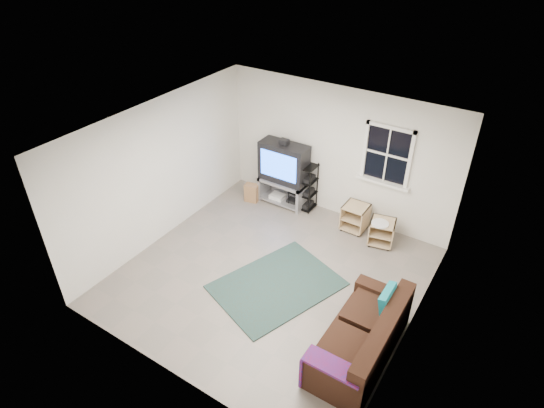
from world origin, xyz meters
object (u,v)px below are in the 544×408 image
Objects in this scene: av_rack at (303,188)px; sofa at (362,339)px; side_table_left at (356,216)px; side_table_right at (382,230)px; tv_unit at (284,169)px.

sofa is (2.49, -2.77, -0.14)m from av_rack.
av_rack is at bearing 132.00° from sofa.
side_table_left reaches higher than side_table_right.
tv_unit is 1.70m from side_table_left.
sofa is at bearing -64.37° from side_table_left.
side_table_left is 2.96m from sofa.
side_table_right is (0.58, -0.16, 0.00)m from side_table_left.
sofa reaches higher than side_table_right.
side_table_left is 0.28× the size of sofa.
tv_unit is 4.00m from sofa.
tv_unit is at bearing -171.29° from av_rack.
av_rack reaches higher than side_table_right.
tv_unit reaches higher than av_rack.
av_rack is at bearing 8.71° from tv_unit.
side_table_right is (2.21, -0.19, -0.51)m from tv_unit.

